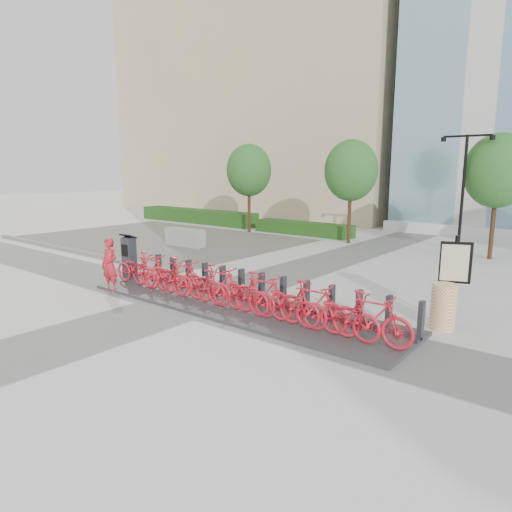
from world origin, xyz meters
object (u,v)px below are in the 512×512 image
Objects in this scene: worker_red at (110,265)px; bike_0 at (136,269)px; construction_barrel at (443,307)px; map_sign at (455,266)px; jersey_barrier at (185,237)px; kiosk at (129,257)px.

bike_0 is at bearing 67.80° from worker_red.
map_sign reaches higher than construction_barrel.
jersey_barrier is 13.97m from map_sign.
jersey_barrier is (-3.70, 5.85, -0.37)m from kiosk.
jersey_barrier is at bearing 36.45° from bike_0.
construction_barrel is (9.67, 1.66, -0.26)m from kiosk.
kiosk is 1.43m from worker_red.
kiosk reaches higher than jersey_barrier.
worker_red is at bearing -59.40° from jersey_barrier.
map_sign reaches higher than jersey_barrier.
jersey_barrier is (-4.44, 7.08, -0.40)m from worker_red.
worker_red is at bearing 166.37° from bike_0.
bike_0 is 8.98m from construction_barrel.
construction_barrel is at bearing 9.38° from worker_red.
jersey_barrier is 1.02× the size of map_sign.
construction_barrel is at bearing 1.88° from kiosk.
bike_0 is 0.86× the size of jersey_barrier.
bike_0 is 0.86m from worker_red.
kiosk reaches higher than construction_barrel.
bike_0 is 1.05m from kiosk.
kiosk is 0.68× the size of jersey_barrier.
construction_barrel is at bearing -76.56° from bike_0.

